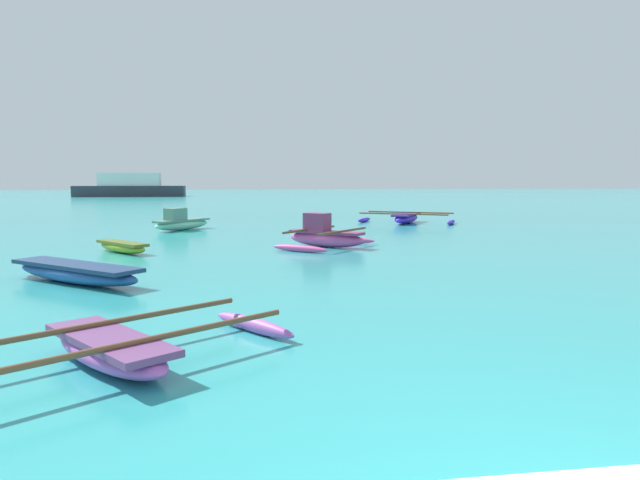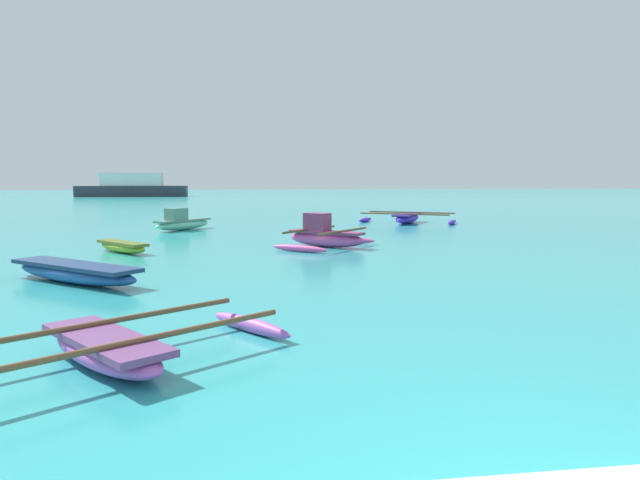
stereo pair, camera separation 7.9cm
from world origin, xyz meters
name	(u,v)px [view 1 (the left image)]	position (x,y,z in m)	size (l,w,h in m)	color
moored_boat_0	(325,236)	(0.51, 14.83, 0.33)	(3.41, 3.55, 1.03)	#D04A96
moored_boat_1	(110,350)	(-3.54, 4.04, 0.19)	(4.34, 3.81, 0.40)	#AE57B5
moored_boat_2	(181,222)	(-4.43, 21.49, 0.32)	(2.33, 2.67, 0.91)	#8EE1BF
moored_boat_3	(406,218)	(5.82, 23.82, 0.24)	(4.73, 3.82, 0.51)	#5129D8
moored_boat_4	(76,272)	(-5.35, 9.47, 0.22)	(3.22, 2.92, 0.39)	#204C90
moored_boat_5	(122,246)	(-5.36, 14.25, 0.18)	(1.83, 2.06, 0.31)	#89A326
distant_ferry	(130,187)	(-15.22, 70.75, 1.18)	(13.16, 2.90, 2.90)	#2D333D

